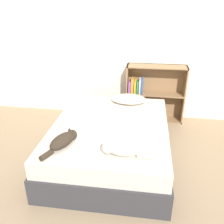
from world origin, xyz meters
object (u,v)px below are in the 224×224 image
Objects in this scene: cat_light at (120,148)px; cat_dark at (64,140)px; bookshelf at (152,92)px; pillow at (129,99)px; bed at (110,142)px.

cat_light is 1.05× the size of cat_dark.
bookshelf is at bearing -3.16° from cat_dark.
cat_light is at bearing -73.35° from cat_dark.
cat_dark is at bearing -117.54° from bookshelf.
pillow is 0.54× the size of bookshelf.
bed is 3.60× the size of pillow.
cat_dark is at bearing -114.94° from pillow.
cat_dark reaches higher than bed.
bed is 3.60× the size of cat_light.
bookshelf reaches higher than bed.
pillow is 0.65m from bookshelf.
cat_light is (0.19, -0.62, 0.33)m from bed.
bookshelf reaches higher than cat_dark.
bookshelf is (0.94, 1.80, -0.09)m from cat_dark.
cat_light is at bearing -89.03° from pillow.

